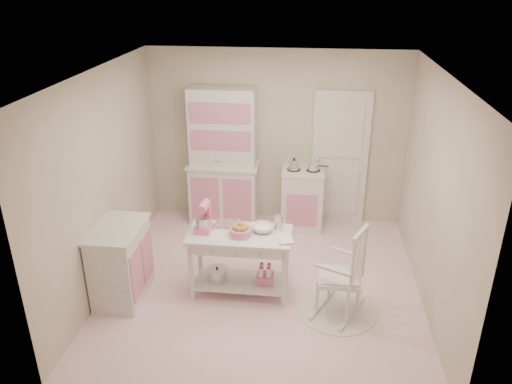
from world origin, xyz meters
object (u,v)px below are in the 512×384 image
at_px(base_cabinet, 121,262).
at_px(stand_mixer, 204,217).
at_px(work_table, 240,263).
at_px(bread_basket, 241,232).
at_px(hutch, 223,158).
at_px(rocking_chair, 340,270).
at_px(stove, 302,198).

relative_size(base_cabinet, stand_mixer, 2.71).
bearing_deg(stand_mixer, work_table, 1.13).
relative_size(base_cabinet, work_table, 0.77).
distance_m(work_table, bread_basket, 0.45).
height_order(stand_mixer, bread_basket, stand_mixer).
relative_size(hutch, rocking_chair, 1.89).
bearing_deg(rocking_chair, bread_basket, -165.11).
bearing_deg(bread_basket, base_cabinet, -172.00).
distance_m(stove, work_table, 1.92).
bearing_deg(work_table, stand_mixer, 177.27).
relative_size(stand_mixer, bread_basket, 1.36).
bearing_deg(stove, rocking_chair, -76.99).
distance_m(stove, rocking_chair, 2.10).
height_order(hutch, stove, hutch).
bearing_deg(base_cabinet, bread_basket, 8.00).
xyz_separation_m(rocking_chair, stand_mixer, (-1.58, 0.27, 0.42)).
xyz_separation_m(base_cabinet, work_table, (1.37, 0.25, -0.06)).
relative_size(stove, rocking_chair, 0.84).
height_order(rocking_chair, bread_basket, rocking_chair).
distance_m(stove, bread_basket, 1.99).
relative_size(stove, base_cabinet, 1.00).
xyz_separation_m(stove, base_cabinet, (-2.05, -2.03, 0.00)).
xyz_separation_m(hutch, base_cabinet, (-0.85, -2.08, -0.58)).
xyz_separation_m(stove, bread_basket, (-0.66, -1.84, 0.39)).
bearing_deg(stove, stand_mixer, -121.98).
distance_m(rocking_chair, stand_mixer, 1.65).
relative_size(stove, bread_basket, 3.68).
xyz_separation_m(rocking_chair, bread_basket, (-1.14, 0.20, 0.30)).
height_order(base_cabinet, rocking_chair, rocking_chair).
height_order(base_cabinet, work_table, base_cabinet).
distance_m(base_cabinet, rocking_chair, 2.53).
bearing_deg(work_table, bread_basket, -68.20).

